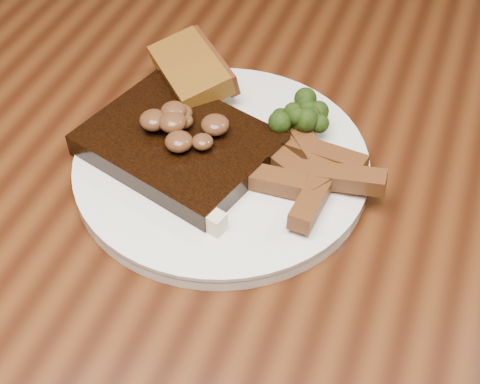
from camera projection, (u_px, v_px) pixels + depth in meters
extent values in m
cube|color=#45220D|center=(220.00, 236.00, 0.60)|extent=(1.60, 0.90, 0.04)
cube|color=black|center=(323.00, 75.00, 1.26)|extent=(0.42, 0.42, 0.04)
cylinder|color=black|center=(407.00, 129.00, 1.49)|extent=(0.04, 0.04, 0.40)
cylinder|color=black|center=(266.00, 94.00, 1.57)|extent=(0.04, 0.04, 0.40)
cylinder|color=black|center=(371.00, 238.00, 1.28)|extent=(0.04, 0.04, 0.40)
cylinder|color=black|center=(211.00, 191.00, 1.36)|extent=(0.04, 0.04, 0.40)
cube|color=black|center=(301.00, 17.00, 0.97)|extent=(0.41, 0.04, 0.43)
cylinder|color=white|center=(222.00, 166.00, 0.63)|extent=(0.29, 0.29, 0.01)
cube|color=black|center=(179.00, 145.00, 0.62)|extent=(0.19, 0.17, 0.02)
cube|color=beige|center=(153.00, 188.00, 0.59)|extent=(0.15, 0.06, 0.02)
cube|color=brown|center=(191.00, 85.00, 0.68)|extent=(0.11, 0.11, 0.02)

